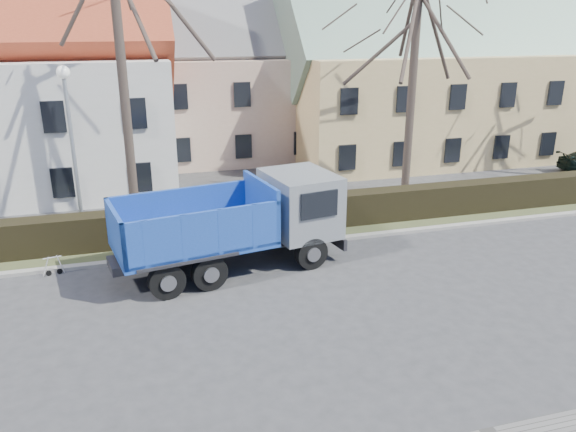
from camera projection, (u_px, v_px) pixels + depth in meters
name	position (u px, v px, depth m)	size (l,w,h in m)	color
ground	(219.00, 318.00, 15.64)	(120.00, 120.00, 0.00)	#333335
curb_far	(198.00, 254.00, 19.79)	(80.00, 0.30, 0.12)	gray
grass_strip	(193.00, 238.00, 21.25)	(80.00, 3.00, 0.10)	#3C4326
hedge	(192.00, 225.00, 20.87)	(60.00, 0.90, 1.30)	black
building_pink	(229.00, 88.00, 33.50)	(10.80, 8.80, 8.00)	#C7A38C
building_yellow	(434.00, 83.00, 33.79)	(18.80, 10.80, 8.50)	tan
tree_1	(121.00, 64.00, 20.74)	(9.20, 9.20, 12.65)	#362C25
tree_2	(413.00, 78.00, 24.11)	(8.00, 8.00, 11.00)	#362C25
dump_truck	(223.00, 226.00, 18.17)	(7.73, 2.87, 3.09)	#163B99
streetlight	(74.00, 157.00, 19.91)	(0.51, 0.51, 6.49)	#9A9FA4
cart_frame	(46.00, 266.00, 18.08)	(0.78, 0.45, 0.71)	silver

